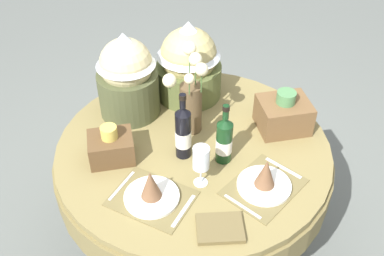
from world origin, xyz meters
TOP-DOWN VIEW (x-y plane):
  - ground at (0.00, 0.00)m, footprint 8.00×8.00m
  - dining_table at (0.00, 0.00)m, footprint 1.37×1.37m
  - place_setting_left at (-0.25, -0.30)m, footprint 0.43×0.42m
  - place_setting_right at (0.25, -0.34)m, footprint 0.43×0.41m
  - flower_vase at (0.01, 0.12)m, footprint 0.21×0.21m
  - wine_bottle_left at (0.12, -0.13)m, footprint 0.08×0.08m
  - wine_bottle_centre at (-0.06, -0.06)m, footprint 0.08×0.08m
  - wine_glass_left at (-0.02, -0.26)m, footprint 0.07×0.07m
  - book_on_table at (0.00, -0.52)m, footprint 0.21×0.17m
  - gift_tub_back_left at (-0.27, 0.33)m, footprint 0.31×0.31m
  - gift_tub_back_centre at (0.06, 0.43)m, footprint 0.36×0.36m
  - woven_basket_side_left at (-0.39, -0.01)m, footprint 0.21×0.17m
  - woven_basket_side_right at (0.47, 0.04)m, footprint 0.25×0.21m

SIDE VIEW (x-z plane):
  - ground at x=0.00m, z-range 0.00..0.00m
  - dining_table at x=0.00m, z-range 0.24..0.98m
  - book_on_table at x=0.00m, z-range 0.73..0.75m
  - place_setting_left at x=-0.25m, z-range 0.70..0.86m
  - place_setting_right at x=0.25m, z-range 0.70..0.86m
  - woven_basket_side_left at x=-0.39m, z-range 0.71..0.90m
  - woven_basket_side_right at x=0.47m, z-range 0.71..0.93m
  - wine_bottle_left at x=0.12m, z-range 0.70..1.01m
  - wine_bottle_centre at x=-0.06m, z-range 0.70..1.05m
  - wine_glass_left at x=-0.02m, z-range 0.78..0.99m
  - flower_vase at x=0.01m, z-range 0.71..1.17m
  - gift_tub_back_centre at x=0.06m, z-range 0.74..1.18m
  - gift_tub_back_left at x=-0.27m, z-range 0.75..1.21m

